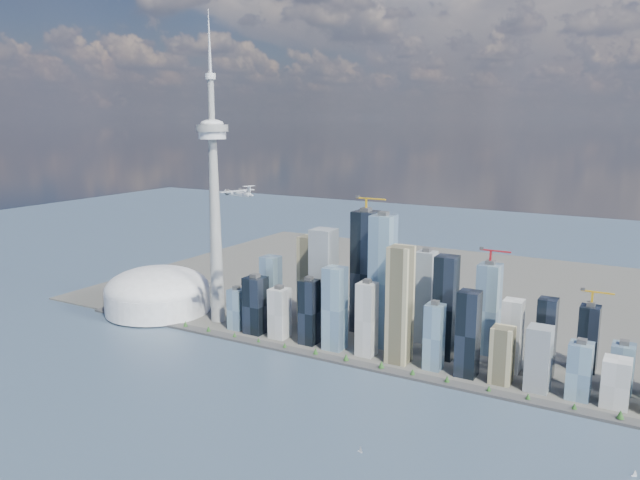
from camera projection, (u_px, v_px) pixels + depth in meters
The scene contains 10 objects.
ground at pixel (252, 433), 748.36m from camera, with size 4000.00×4000.00×0.00m, color #33445A.
seawall at pixel (347, 362), 961.23m from camera, with size 1100.00×22.00×4.00m, color #383838.
land at pixel (442, 293), 1345.18m from camera, with size 1400.00×900.00×3.00m, color #4C4C47.
shoreline_trees at pixel (347, 358), 959.93m from camera, with size 960.53×7.20×8.80m.
skyscraper_cluster at pixel (406, 309), 992.58m from camera, with size 736.00×142.00×239.16m.
needle_tower at pixel (214, 196), 1113.19m from camera, with size 56.00×56.00×550.50m.
dome_stadium at pixel (158, 292), 1210.27m from camera, with size 200.00×200.00×86.00m.
airplane at pixel (238, 193), 951.25m from camera, with size 71.17×63.45×17.56m.
sailboat_west at pixel (360, 450), 704.97m from camera, with size 6.53×3.36×9.11m.
sailboat_east at pixel (635, 474), 657.71m from camera, with size 5.79×3.05×8.09m.
Camera 1 is at (412.23, -559.22, 371.55)m, focal length 35.00 mm.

